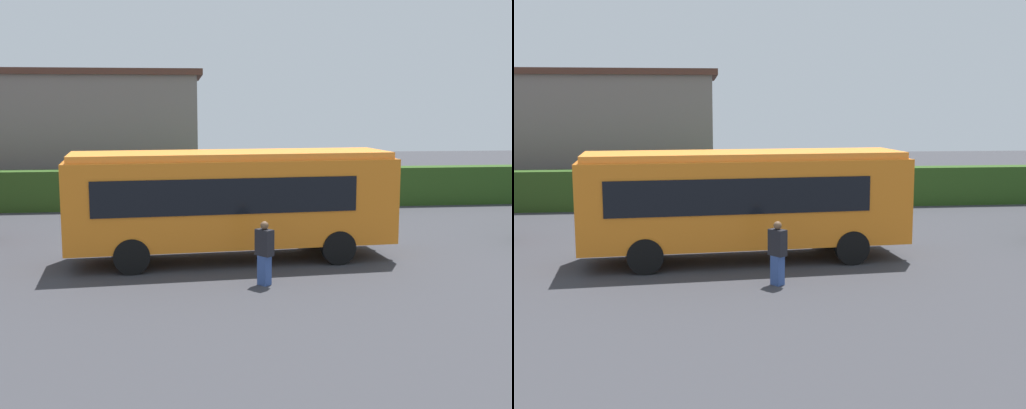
{
  "view_description": "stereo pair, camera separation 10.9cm",
  "coord_description": "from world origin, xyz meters",
  "views": [
    {
      "loc": [
        -3.95,
        -20.21,
        4.58
      ],
      "look_at": [
        -1.58,
        0.48,
        1.43
      ],
      "focal_mm": 45.96,
      "sensor_mm": 36.0,
      "label": 1
    },
    {
      "loc": [
        -3.84,
        -20.22,
        4.58
      ],
      "look_at": [
        -1.58,
        0.48,
        1.43
      ],
      "focal_mm": 45.96,
      "sensor_mm": 36.0,
      "label": 2
    }
  ],
  "objects": [
    {
      "name": "ground_plane",
      "position": [
        0.0,
        0.0,
        0.0
      ],
      "size": [
        87.65,
        87.65,
        0.0
      ],
      "primitive_type": "plane",
      "color": "#38383D"
    },
    {
      "name": "depot_building",
      "position": [
        -10.06,
        15.02,
        3.17
      ],
      "size": [
        14.39,
        7.85,
        6.31
      ],
      "color": "slate",
      "rests_on": "ground_plane"
    },
    {
      "name": "person_right",
      "position": [
        -1.87,
        -3.93,
        0.87
      ],
      "size": [
        0.49,
        0.52,
        1.67
      ],
      "rotation": [
        0.0,
        0.0,
        0.68
      ],
      "color": "#334C8C",
      "rests_on": "ground_plane"
    },
    {
      "name": "bus_orange",
      "position": [
        -2.48,
        -1.08,
        1.87
      ],
      "size": [
        9.8,
        3.28,
        3.25
      ],
      "rotation": [
        0.0,
        0.0,
        0.08
      ],
      "color": "orange",
      "rests_on": "ground_plane"
    },
    {
      "name": "hedge_row",
      "position": [
        0.0,
        9.15,
        0.88
      ],
      "size": [
        55.82,
        1.06,
        1.76
      ],
      "primitive_type": "cube",
      "color": "#2D4F1B",
      "rests_on": "ground_plane"
    }
  ]
}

